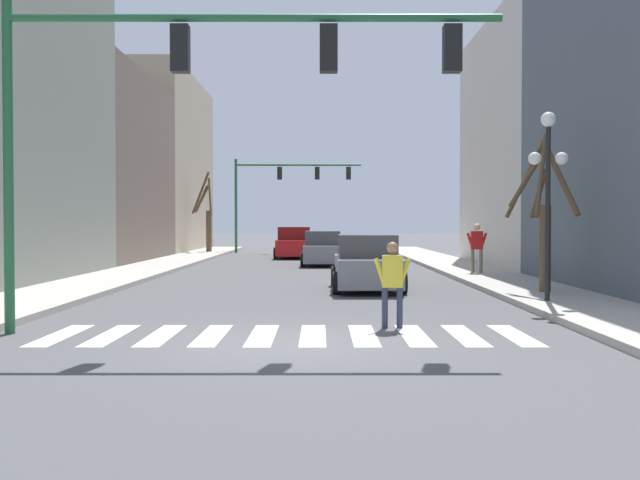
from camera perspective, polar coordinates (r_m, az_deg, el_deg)
The scene contains 13 objects.
ground_plane at distance 12.43m, azimuth -2.49°, elevation -7.97°, with size 240.00×240.00×0.00m, color #4C4C4F.
building_row_left at distance 35.99m, azimuth -18.61°, elevation 7.00°, with size 6.00×53.23×13.44m.
crosswalk_stripes at distance 13.43m, azimuth -2.29°, elevation -7.25°, with size 8.55×2.60×0.01m.
traffic_signal_near at distance 13.88m, azimuth -9.11°, elevation 12.06°, with size 8.95×0.28×6.07m.
traffic_signal_far at distance 49.97m, azimuth -2.62°, elevation 4.43°, with size 8.43×0.28×6.24m.
street_lamp_right_corner at distance 18.60m, azimuth 17.16°, elevation 5.30°, with size 0.95×0.36×4.48m.
car_parked_right_mid at distance 34.98m, azimuth 0.37°, elevation -0.72°, with size 1.99×4.31×1.61m.
car_at_intersection at distance 42.28m, azimuth -1.78°, elevation -0.27°, with size 2.18×4.61×1.76m.
car_driving_away_lane at distance 22.25m, azimuth 3.75°, elevation -1.85°, with size 2.07×4.34×1.65m.
pedestrian_on_right_sidewalk at distance 28.31m, azimuth 12.04°, elevation -0.27°, with size 0.78×0.25×1.82m.
pedestrian_on_left_sidewalk at distance 14.26m, azimuth 5.71°, elevation -2.84°, with size 0.71×0.23×1.64m.
street_tree_left_far at distance 48.43m, azimuth -8.45°, elevation 1.70°, with size 1.50×2.43×5.12m.
street_tree_right_far at distance 20.95m, azimuth 16.84°, elevation 1.59°, with size 1.57×2.13×4.23m.
Camera 1 is at (0.57, -12.25, 2.01)m, focal length 42.00 mm.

